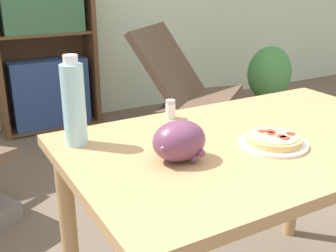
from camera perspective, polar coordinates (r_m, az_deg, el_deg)
dining_table at (r=1.45m, az=11.56°, el=-5.42°), size 1.24×0.76×0.74m
pizza_on_plate at (r=1.35m, az=14.12°, el=-1.95°), size 0.21×0.21×0.04m
grape_bunch at (r=1.20m, az=1.59°, el=-2.06°), size 0.16×0.13×0.12m
drink_bottle at (r=1.31m, az=-12.64°, el=2.98°), size 0.07×0.07×0.28m
salt_shaker at (r=1.55m, az=0.33°, el=2.29°), size 0.04×0.04×0.07m
lounge_chair_far at (r=3.20m, az=2.83°, el=2.50°), size 0.93×0.99×0.88m
bookshelf at (r=3.58m, az=-16.40°, el=10.82°), size 0.80×0.29×1.59m
potted_plant_floor at (r=3.91m, az=13.52°, el=6.31°), size 0.41×0.35×0.64m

